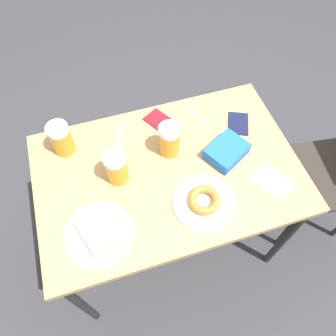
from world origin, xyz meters
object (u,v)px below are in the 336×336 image
at_px(beer_mug_left, 169,140).
at_px(blue_pouch, 226,150).
at_px(fork, 198,116).
at_px(knife, 118,143).
at_px(plate_with_donut, 204,201).
at_px(napkin_folded, 272,182).
at_px(passport_near_edge, 159,121).
at_px(plate_with_cake, 99,233).
at_px(passport_far_edge, 238,124).
at_px(beer_mug_right, 116,167).
at_px(beer_mug_center, 61,139).

xyz_separation_m(beer_mug_left, blue_pouch, (0.09, 0.22, -0.05)).
height_order(fork, knife, same).
bearing_deg(plate_with_donut, beer_mug_left, -169.38).
distance_m(napkin_folded, passport_near_edge, 0.56).
bearing_deg(passport_near_edge, plate_with_cake, -39.20).
bearing_deg(beer_mug_left, passport_far_edge, 97.32).
relative_size(plate_with_donut, passport_far_edge, 1.61).
bearing_deg(beer_mug_right, knife, 167.51).
xyz_separation_m(plate_with_donut, knife, (-0.38, -0.25, -0.01)).
height_order(plate_with_donut, napkin_folded, plate_with_donut).
height_order(beer_mug_left, beer_mug_right, same).
distance_m(plate_with_donut, beer_mug_center, 0.63).
relative_size(plate_with_cake, beer_mug_center, 1.71).
height_order(napkin_folded, passport_far_edge, passport_far_edge).
bearing_deg(beer_mug_right, fork, 116.06).
bearing_deg(napkin_folded, plate_with_donut, -89.14).
distance_m(beer_mug_left, passport_far_edge, 0.35).
height_order(napkin_folded, passport_near_edge, passport_near_edge).
bearing_deg(passport_far_edge, napkin_folded, 1.69).
height_order(beer_mug_right, napkin_folded, beer_mug_right).
relative_size(plate_with_cake, plate_with_donut, 1.05).
bearing_deg(plate_with_donut, beer_mug_right, -126.46).
relative_size(plate_with_cake, passport_far_edge, 1.69).
distance_m(plate_with_cake, passport_near_edge, 0.58).
bearing_deg(blue_pouch, passport_near_edge, -140.09).
distance_m(beer_mug_left, napkin_folded, 0.45).
height_order(napkin_folded, blue_pouch, blue_pouch).
xyz_separation_m(knife, blue_pouch, (0.19, 0.42, 0.03)).
distance_m(beer_mug_right, passport_near_edge, 0.34).
bearing_deg(napkin_folded, beer_mug_center, -118.11).
height_order(beer_mug_right, fork, beer_mug_right).
distance_m(plate_with_cake, beer_mug_right, 0.26).
xyz_separation_m(knife, passport_far_edge, (0.06, 0.54, 0.00)).
bearing_deg(fork, beer_mug_right, -63.94).
xyz_separation_m(beer_mug_right, blue_pouch, (0.03, 0.45, -0.05)).
bearing_deg(napkin_folded, fork, -157.91).
xyz_separation_m(plate_with_donut, beer_mug_right, (-0.21, -0.29, 0.06)).
bearing_deg(knife, beer_mug_center, -99.72).
height_order(beer_mug_center, blue_pouch, beer_mug_center).
height_order(plate_with_cake, knife, plate_with_cake).
bearing_deg(blue_pouch, plate_with_cake, -71.75).
distance_m(beer_mug_center, knife, 0.24).
distance_m(fork, blue_pouch, 0.23).
bearing_deg(fork, plate_with_cake, -52.08).
height_order(beer_mug_right, blue_pouch, beer_mug_right).
bearing_deg(plate_with_donut, napkin_folded, 90.86).
distance_m(plate_with_donut, passport_near_edge, 0.44).
distance_m(beer_mug_right, blue_pouch, 0.46).
bearing_deg(beer_mug_center, plate_with_cake, 8.15).
relative_size(plate_with_cake, napkin_folded, 1.43).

